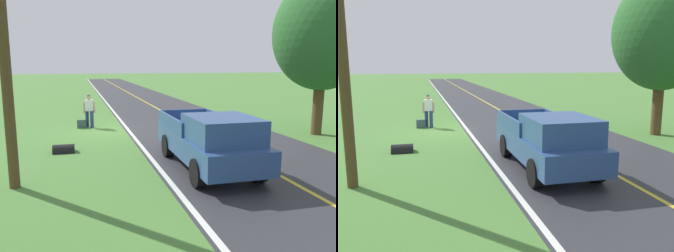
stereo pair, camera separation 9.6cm
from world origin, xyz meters
TOP-DOWN VIEW (x-y plane):
  - ground_plane at (0.00, 0.00)m, footprint 200.00×200.00m
  - road_surface at (-4.34, 0.00)m, footprint 7.04×120.00m
  - lane_edge_line at (-1.00, 0.00)m, footprint 0.16×117.60m
  - lane_centre_line at (-4.34, 0.00)m, footprint 0.14×117.60m
  - hitchhiker_walking at (0.85, -1.09)m, footprint 0.62×0.51m
  - suitcase_carried at (1.26, -0.99)m, footprint 0.47×0.22m
  - pickup_truck_passing at (-2.55, 7.46)m, footprint 2.12×5.41m
  - tree_far_side_near at (-9.47, 3.51)m, footprint 4.49×4.49m
  - utility_pole_roadside at (3.18, 7.64)m, footprint 0.28×0.28m
  - drainage_culvert at (2.02, 4.02)m, footprint 0.80×0.60m

SIDE VIEW (x-z plane):
  - ground_plane at x=0.00m, z-range 0.00..0.00m
  - drainage_culvert at x=2.02m, z-range -0.30..0.30m
  - road_surface at x=-4.34m, z-range 0.00..0.00m
  - lane_edge_line at x=-1.00m, z-range 0.00..0.01m
  - lane_centre_line at x=-4.34m, z-range 0.00..0.01m
  - suitcase_carried at x=1.26m, z-range 0.00..0.43m
  - pickup_truck_passing at x=-2.55m, z-range 0.06..1.88m
  - hitchhiker_walking at x=0.85m, z-range 0.11..1.85m
  - utility_pole_roadside at x=3.18m, z-range 0.00..7.28m
  - tree_far_side_near at x=-9.47m, z-range 1.02..8.27m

